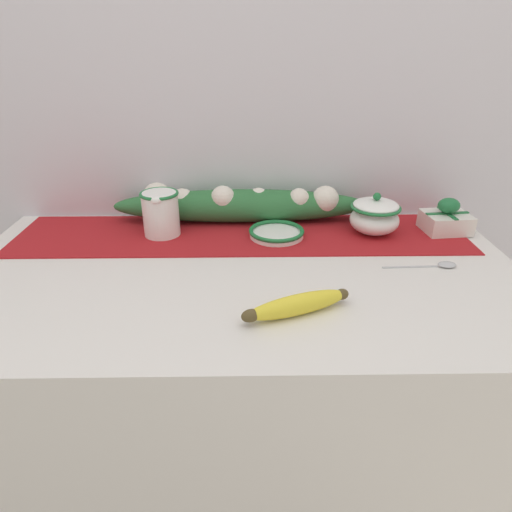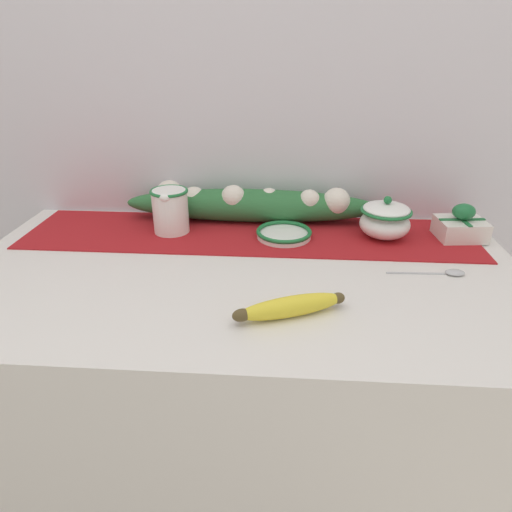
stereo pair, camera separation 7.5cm
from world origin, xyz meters
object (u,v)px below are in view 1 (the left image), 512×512
Objects in this scene: cream_pitcher at (161,212)px; gift_box at (446,220)px; sugar_bowl at (375,216)px; banana at (297,305)px; small_dish at (276,233)px; spoon at (443,265)px.

gift_box is (0.73, 0.01, -0.03)m from cream_pitcher.
sugar_bowl reaches higher than banana.
cream_pitcher is 0.73m from gift_box.
banana is 1.74× the size of gift_box.
cream_pitcher is 0.49m from banana.
cream_pitcher reaches higher than small_dish.
small_dish is (-0.25, -0.02, -0.04)m from sugar_bowl.
banana is at bearing -137.76° from gift_box.
cream_pitcher is 0.70× the size of spoon.
small_dish is 0.67× the size of banana.
sugar_bowl is 0.22m from spoon.
cream_pitcher is 0.82× the size of small_dish.
sugar_bowl is (0.54, -0.00, -0.01)m from cream_pitcher.
small_dish reaches higher than spoon.
gift_box is (0.42, 0.38, 0.02)m from banana.
spoon is (0.36, -0.17, -0.01)m from small_dish.
spoon is at bearing -112.15° from gift_box.
sugar_bowl is 0.44m from banana.
sugar_bowl is 0.90× the size of small_dish.
small_dish is 0.84× the size of spoon.
banana is (0.31, -0.38, -0.04)m from cream_pitcher.
spoon is (0.11, -0.19, -0.05)m from sugar_bowl.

